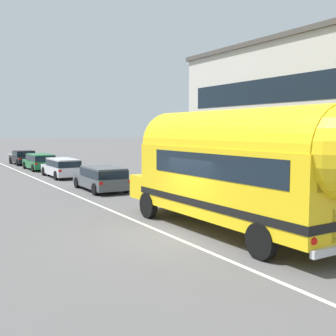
{
  "coord_description": "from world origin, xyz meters",
  "views": [
    {
      "loc": [
        -6.91,
        -11.4,
        3.48
      ],
      "look_at": [
        1.76,
        3.25,
        1.89
      ],
      "focal_mm": 44.82,
      "sensor_mm": 36.0,
      "label": 1
    }
  ],
  "objects_px": {
    "painted_bus": "(241,166)",
    "car_lead": "(102,177)",
    "car_third": "(40,161)",
    "car_second": "(62,166)",
    "car_fourth": "(24,157)"
  },
  "relations": [
    {
      "from": "car_lead",
      "to": "car_second",
      "type": "relative_size",
      "value": 0.96
    },
    {
      "from": "painted_bus",
      "to": "car_second",
      "type": "relative_size",
      "value": 2.22
    },
    {
      "from": "painted_bus",
      "to": "car_fourth",
      "type": "xyz_separation_m",
      "value": [
        -0.13,
        32.36,
        -1.57
      ]
    },
    {
      "from": "car_third",
      "to": "car_fourth",
      "type": "relative_size",
      "value": 1.03
    },
    {
      "from": "painted_bus",
      "to": "car_lead",
      "type": "distance_m",
      "value": 11.87
    },
    {
      "from": "painted_bus",
      "to": "car_lead",
      "type": "height_order",
      "value": "painted_bus"
    },
    {
      "from": "car_third",
      "to": "car_lead",
      "type": "bearing_deg",
      "value": -89.84
    },
    {
      "from": "car_second",
      "to": "car_fourth",
      "type": "xyz_separation_m",
      "value": [
        -0.02,
        12.92,
        -0.06
      ]
    },
    {
      "from": "car_second",
      "to": "car_fourth",
      "type": "distance_m",
      "value": 12.92
    },
    {
      "from": "painted_bus",
      "to": "car_third",
      "type": "distance_m",
      "value": 25.9
    },
    {
      "from": "painted_bus",
      "to": "car_third",
      "type": "height_order",
      "value": "painted_bus"
    },
    {
      "from": "car_lead",
      "to": "car_third",
      "type": "height_order",
      "value": "same"
    },
    {
      "from": "car_lead",
      "to": "car_second",
      "type": "height_order",
      "value": "same"
    },
    {
      "from": "painted_bus",
      "to": "car_lead",
      "type": "relative_size",
      "value": 2.3
    },
    {
      "from": "car_fourth",
      "to": "painted_bus",
      "type": "bearing_deg",
      "value": -89.77
    }
  ]
}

